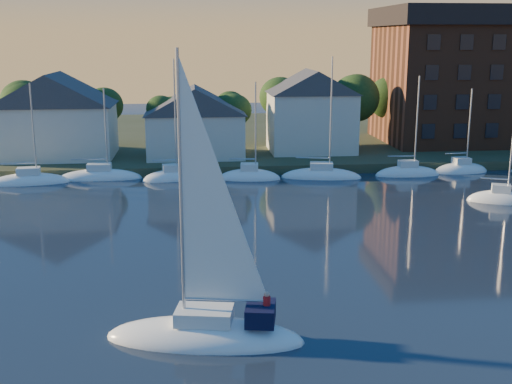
{
  "coord_description": "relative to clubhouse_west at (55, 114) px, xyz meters",
  "views": [
    {
      "loc": [
        -6.41,
        -17.51,
        14.47
      ],
      "look_at": [
        -2.43,
        22.0,
        4.91
      ],
      "focal_mm": 45.0,
      "sensor_mm": 36.0,
      "label": 1
    }
  ],
  "objects": [
    {
      "name": "shoreline_land",
      "position": [
        22.0,
        17.0,
        -5.93
      ],
      "size": [
        160.0,
        50.0,
        2.0
      ],
      "primitive_type": "cube",
      "color": "#353C23",
      "rests_on": "ground"
    },
    {
      "name": "wooden_dock",
      "position": [
        22.0,
        -6.0,
        -5.93
      ],
      "size": [
        120.0,
        3.0,
        1.0
      ],
      "primitive_type": "cube",
      "color": "brown",
      "rests_on": "ground"
    },
    {
      "name": "clubhouse_west",
      "position": [
        0.0,
        0.0,
        0.0
      ],
      "size": [
        13.65,
        9.45,
        9.64
      ],
      "color": "silver",
      "rests_on": "shoreline_land"
    },
    {
      "name": "clubhouse_centre",
      "position": [
        16.0,
        -1.0,
        -0.8
      ],
      "size": [
        11.55,
        8.4,
        8.08
      ],
      "color": "silver",
      "rests_on": "shoreline_land"
    },
    {
      "name": "clubhouse_east",
      "position": [
        30.0,
        1.0,
        0.07
      ],
      "size": [
        10.5,
        8.4,
        9.8
      ],
      "color": "silver",
      "rests_on": "shoreline_land"
    },
    {
      "name": "condo_block",
      "position": [
        56.0,
        6.95,
        3.86
      ],
      "size": [
        31.0,
        17.0,
        17.4
      ],
      "color": "brown",
      "rests_on": "shoreline_land"
    },
    {
      "name": "tree_line",
      "position": [
        24.0,
        5.0,
        1.24
      ],
      "size": [
        93.4,
        5.4,
        8.9
      ],
      "color": "#362218",
      "rests_on": "shoreline_land"
    },
    {
      "name": "moored_fleet",
      "position": [
        26.0,
        -9.0,
        -5.83
      ],
      "size": [
        95.5,
        2.4,
        12.05
      ],
      "color": "white",
      "rests_on": "ground"
    },
    {
      "name": "hero_sailboat",
      "position": [
        16.13,
        -46.45,
        -5.31
      ],
      "size": [
        10.24,
        4.88,
        15.16
      ],
      "rotation": [
        0.0,
        0.0,
        2.96
      ],
      "color": "white",
      "rests_on": "ground"
    },
    {
      "name": "drifting_sailboat_right",
      "position": [
        43.2,
        -21.85,
        -5.83
      ],
      "size": [
        6.09,
        3.98,
        9.6
      ],
      "rotation": [
        0.0,
        0.0,
        -0.39
      ],
      "color": "white",
      "rests_on": "ground"
    }
  ]
}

